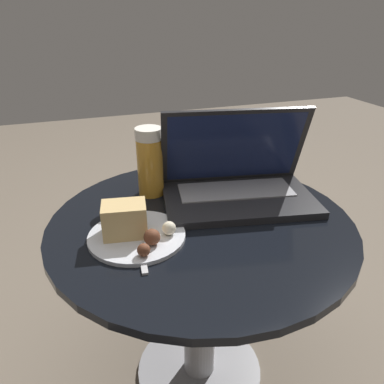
{
  "coord_description": "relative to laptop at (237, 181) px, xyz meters",
  "views": [
    {
      "loc": [
        -0.27,
        -0.71,
        0.96
      ],
      "look_at": [
        -0.02,
        0.01,
        0.59
      ],
      "focal_mm": 35.0,
      "sensor_mm": 36.0,
      "label": 1
    }
  ],
  "objects": [
    {
      "name": "ground_plane",
      "position": [
        -0.13,
        -0.07,
        -0.56
      ],
      "size": [
        6.0,
        6.0,
        0.0
      ],
      "primitive_type": "plane",
      "color": "#726656"
    },
    {
      "name": "table",
      "position": [
        -0.13,
        -0.07,
        -0.18
      ],
      "size": [
        0.71,
        0.71,
        0.52
      ],
      "color": "#9E9EA3",
      "rests_on": "ground_plane"
    },
    {
      "name": "napkin",
      "position": [
        -0.26,
        -0.09,
        -0.05
      ],
      "size": [
        0.15,
        0.11,
        0.0
      ],
      "color": "silver",
      "rests_on": "table"
    },
    {
      "name": "laptop",
      "position": [
        0.0,
        0.0,
        0.0
      ],
      "size": [
        0.41,
        0.3,
        0.23
      ],
      "color": "#232326",
      "rests_on": "table"
    },
    {
      "name": "beer_glass",
      "position": [
        -0.2,
        0.1,
        0.04
      ],
      "size": [
        0.07,
        0.07,
        0.18
      ],
      "color": "gold",
      "rests_on": "table"
    },
    {
      "name": "snack_plate",
      "position": [
        -0.29,
        -0.1,
        -0.02
      ],
      "size": [
        0.21,
        0.21,
        0.08
      ],
      "color": "silver",
      "rests_on": "table"
    },
    {
      "name": "fork",
      "position": [
        -0.28,
        -0.14,
        -0.05
      ],
      "size": [
        0.04,
        0.16,
        0.0
      ],
      "color": "silver",
      "rests_on": "table"
    }
  ]
}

